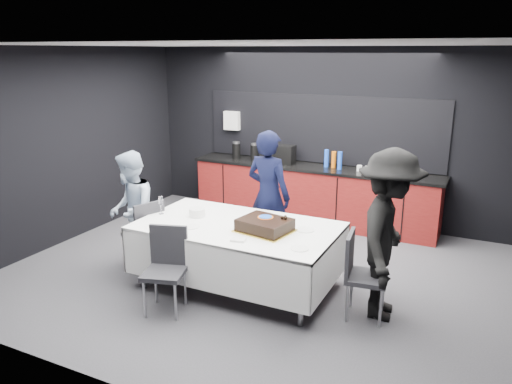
# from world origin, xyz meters

# --- Properties ---
(ground) EXTENTS (6.00, 6.00, 0.00)m
(ground) POSITION_xyz_m (0.00, 0.00, 0.00)
(ground) COLOR #45444A
(ground) RESTS_ON ground
(room_shell) EXTENTS (6.04, 5.04, 2.82)m
(room_shell) POSITION_xyz_m (0.00, 0.00, 1.86)
(room_shell) COLOR white
(room_shell) RESTS_ON ground
(kitchenette) EXTENTS (4.10, 0.64, 2.05)m
(kitchenette) POSITION_xyz_m (-0.02, 2.22, 0.54)
(kitchenette) COLOR maroon
(kitchenette) RESTS_ON ground
(party_table) EXTENTS (2.32, 1.32, 0.78)m
(party_table) POSITION_xyz_m (0.00, -0.40, 0.64)
(party_table) COLOR #99999E
(party_table) RESTS_ON ground
(cake_assembly) EXTENTS (0.66, 0.57, 0.18)m
(cake_assembly) POSITION_xyz_m (0.38, -0.45, 0.85)
(cake_assembly) COLOR gold
(cake_assembly) RESTS_ON party_table
(plate_stack) EXTENTS (0.19, 0.19, 0.10)m
(plate_stack) POSITION_xyz_m (-0.59, -0.34, 0.83)
(plate_stack) COLOR white
(plate_stack) RESTS_ON party_table
(loose_plate_near) EXTENTS (0.19, 0.19, 0.01)m
(loose_plate_near) POSITION_xyz_m (-0.44, -0.69, 0.78)
(loose_plate_near) COLOR white
(loose_plate_near) RESTS_ON party_table
(loose_plate_right_a) EXTENTS (0.21, 0.21, 0.01)m
(loose_plate_right_a) POSITION_xyz_m (0.77, -0.22, 0.78)
(loose_plate_right_a) COLOR white
(loose_plate_right_a) RESTS_ON party_table
(loose_plate_right_b) EXTENTS (0.19, 0.19, 0.01)m
(loose_plate_right_b) POSITION_xyz_m (0.92, -0.76, 0.78)
(loose_plate_right_b) COLOR white
(loose_plate_right_b) RESTS_ON party_table
(loose_plate_far) EXTENTS (0.21, 0.21, 0.01)m
(loose_plate_far) POSITION_xyz_m (0.10, 0.12, 0.78)
(loose_plate_far) COLOR white
(loose_plate_far) RESTS_ON party_table
(fork_pile) EXTENTS (0.17, 0.12, 0.02)m
(fork_pile) POSITION_xyz_m (0.25, -0.85, 0.79)
(fork_pile) COLOR white
(fork_pile) RESTS_ON party_table
(champagne_flute) EXTENTS (0.06, 0.06, 0.22)m
(champagne_flute) POSITION_xyz_m (-1.04, -0.46, 0.94)
(champagne_flute) COLOR white
(champagne_flute) RESTS_ON party_table
(chair_left) EXTENTS (0.55, 0.55, 0.92)m
(chair_left) POSITION_xyz_m (-1.27, -0.49, 0.53)
(chair_left) COLOR #28282D
(chair_left) RESTS_ON ground
(chair_right) EXTENTS (0.47, 0.47, 0.92)m
(chair_right) POSITION_xyz_m (1.47, -0.45, 0.53)
(chair_right) COLOR #28282D
(chair_right) RESTS_ON ground
(chair_near) EXTENTS (0.52, 0.52, 0.92)m
(chair_near) POSITION_xyz_m (-0.44, -1.20, 0.53)
(chair_near) COLOR #28282D
(chair_near) RESTS_ON ground
(person_center) EXTENTS (0.70, 0.52, 1.76)m
(person_center) POSITION_xyz_m (-0.03, 0.54, 0.88)
(person_center) COLOR black
(person_center) RESTS_ON ground
(person_left) EXTENTS (0.89, 0.94, 1.53)m
(person_left) POSITION_xyz_m (-1.49, -0.48, 0.76)
(person_left) COLOR #ABBFD7
(person_left) RESTS_ON ground
(person_right) EXTENTS (0.78, 1.23, 1.81)m
(person_right) POSITION_xyz_m (1.71, -0.30, 0.91)
(person_right) COLOR black
(person_right) RESTS_ON ground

